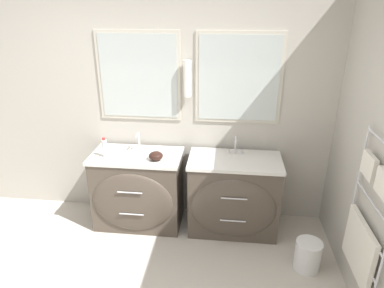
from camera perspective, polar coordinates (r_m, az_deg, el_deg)
name	(u,v)px	position (r m, az deg, el deg)	size (l,w,h in m)	color
wall_back	(153,103)	(3.75, -6.49, 6.81)	(5.48, 0.16, 2.60)	#B2ADA3
wall_right	(378,151)	(2.94, 28.56, -1.09)	(0.13, 3.70, 2.60)	#B2ADA3
vanity_left	(138,190)	(3.81, -9.03, -7.61)	(0.96, 0.59, 0.84)	#4C4238
vanity_right	(233,196)	(3.69, 6.90, -8.55)	(0.96, 0.59, 0.84)	#4C4238
faucet_left	(139,142)	(3.72, -8.88, 0.38)	(0.17, 0.12, 0.20)	silver
faucet_right	(236,146)	(3.60, 7.28, -0.32)	(0.17, 0.12, 0.20)	silver
toiletry_bottle	(105,148)	(3.63, -14.34, -0.64)	(0.05, 0.05, 0.21)	silver
amenity_bowl	(156,156)	(3.49, -6.05, -1.98)	(0.15, 0.15, 0.09)	black
waste_bin	(308,255)	(3.52, 18.73, -17.09)	(0.24, 0.24, 0.29)	silver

